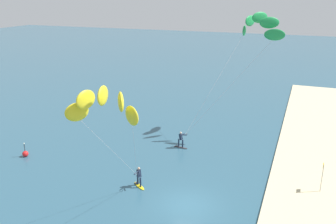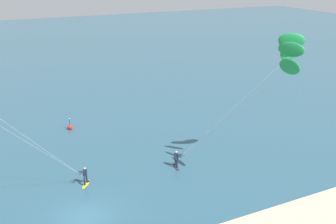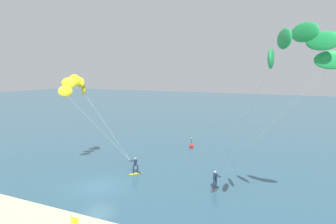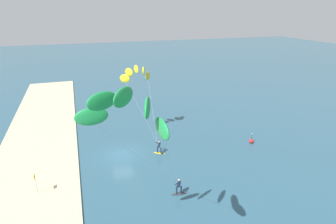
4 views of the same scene
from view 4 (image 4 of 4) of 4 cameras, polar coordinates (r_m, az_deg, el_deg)
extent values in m
plane|color=#2D566B|center=(35.40, -9.22, -8.45)|extent=(240.00, 240.00, 0.00)
cube|color=beige|center=(35.51, -25.19, -10.04)|extent=(80.00, 9.40, 0.16)
ellipsoid|color=#333338|center=(28.39, 2.18, -16.06)|extent=(0.53, 1.53, 0.08)
cube|color=black|center=(28.44, 3.02, -15.87)|extent=(0.32, 0.31, 0.02)
cylinder|color=#192338|center=(28.09, 1.74, -15.41)|extent=(0.14, 0.14, 0.78)
cylinder|color=#192338|center=(28.18, 2.65, -15.29)|extent=(0.14, 0.14, 0.78)
cube|color=#192338|center=(27.74, 2.22, -14.19)|extent=(0.34, 0.35, 0.63)
sphere|color=beige|center=(27.51, 2.23, -13.47)|extent=(0.20, 0.20, 0.20)
cylinder|color=black|center=(27.23, 1.80, -14.54)|extent=(0.43, 0.38, 0.03)
cylinder|color=#192338|center=(27.40, 2.23, -14.23)|extent=(0.60, 0.28, 0.15)
cylinder|color=#192338|center=(27.46, 1.79, -14.13)|extent=(0.35, 0.58, 0.15)
ellipsoid|color=#1E9347|center=(17.26, -15.10, -0.90)|extent=(0.45, 1.99, 1.10)
ellipsoid|color=#1E9347|center=(16.43, -13.11, 2.15)|extent=(1.16, 1.91, 1.10)
ellipsoid|color=#1E9347|center=(15.54, -8.93, 2.99)|extent=(1.69, 1.54, 1.10)
ellipsoid|color=#1E9347|center=(15.00, -4.19, 0.89)|extent=(1.97, 0.93, 1.10)
ellipsoid|color=#1E9347|center=(15.05, -1.23, -3.34)|extent=(1.99, 0.45, 1.10)
cylinder|color=#B2B2B7|center=(21.95, -4.86, -9.69)|extent=(4.81, 7.22, 9.22)
cylinder|color=#B2B2B7|center=(21.12, 0.69, -10.91)|extent=(7.79, 3.82, 9.22)
ellipsoid|color=yellow|center=(35.23, -1.76, -8.25)|extent=(1.18, 1.42, 0.08)
cube|color=black|center=(35.09, -1.12, -8.28)|extent=(0.40, 0.40, 0.02)
cylinder|color=#192338|center=(35.10, -2.11, -7.58)|extent=(0.14, 0.14, 0.78)
cylinder|color=#192338|center=(34.96, -1.43, -7.69)|extent=(0.14, 0.14, 0.78)
cube|color=#192338|center=(34.71, -1.78, -6.63)|extent=(0.43, 0.44, 0.63)
sphere|color=tan|center=(34.52, -1.79, -6.00)|extent=(0.20, 0.20, 0.20)
cylinder|color=black|center=(35.09, -2.19, -6.05)|extent=(0.55, 0.12, 0.03)
cylinder|color=#192338|center=(34.81, -2.15, -6.22)|extent=(0.56, 0.39, 0.15)
cylinder|color=#192338|center=(34.90, -1.83, -6.14)|extent=(0.61, 0.21, 0.15)
ellipsoid|color=yellow|center=(38.52, -4.09, 7.25)|extent=(1.34, 1.07, 1.10)
ellipsoid|color=yellow|center=(38.12, -4.95, 8.26)|extent=(1.44, 0.62, 1.10)
ellipsoid|color=yellow|center=(37.68, -6.40, 8.53)|extent=(1.44, 0.56, 1.10)
ellipsoid|color=yellow|center=(37.38, -7.84, 7.91)|extent=(1.36, 1.02, 1.10)
ellipsoid|color=yellow|center=(37.35, -8.65, 6.66)|extent=(1.07, 1.34, 1.10)
cylinder|color=#B2B2B7|center=(36.60, -3.18, 0.69)|extent=(6.15, 0.59, 6.62)
cylinder|color=#B2B2B7|center=(35.99, -5.51, 0.28)|extent=(5.60, 2.64, 6.62)
sphere|color=red|center=(39.21, 16.37, -5.63)|extent=(0.56, 0.56, 0.56)
cylinder|color=#262628|center=(38.94, 16.46, -4.80)|extent=(0.06, 0.06, 0.70)
sphere|color=#F2F2CC|center=(38.78, 16.52, -4.25)|extent=(0.12, 0.12, 0.12)
cylinder|color=gray|center=(30.30, -24.94, -12.82)|extent=(0.05, 0.05, 2.20)
cube|color=yellow|center=(29.62, -25.24, -11.67)|extent=(0.52, 0.03, 0.36)
camera|label=1|loc=(52.73, -22.20, 16.41)|focal=38.74mm
camera|label=2|loc=(40.05, -49.49, 14.49)|focal=40.25mm
camera|label=3|loc=(22.73, -64.54, -8.94)|focal=33.31mm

